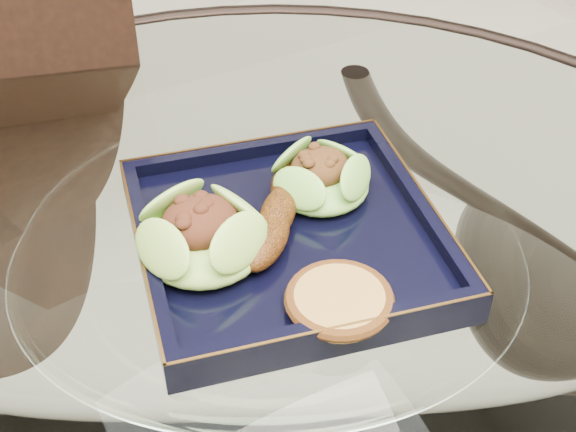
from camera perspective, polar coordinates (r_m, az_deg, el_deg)
dining_table at (r=0.83m, az=-1.15°, el=-13.08°), size 1.13×1.13×0.77m
dining_chair at (r=1.09m, az=-19.50°, el=-3.16°), size 0.54×0.54×1.00m
navy_plate at (r=0.74m, az=0.00°, el=-1.80°), size 0.33×0.33×0.02m
lettuce_wrap_left at (r=0.70m, az=-6.08°, el=-1.57°), size 0.12×0.12×0.04m
lettuce_wrap_right at (r=0.76m, az=2.37°, el=2.59°), size 0.10×0.10×0.03m
roasted_plantain at (r=0.73m, az=-0.73°, el=0.22°), size 0.12×0.13×0.03m
crumb_patty at (r=0.66m, az=3.67°, el=-6.07°), size 0.10×0.10×0.01m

